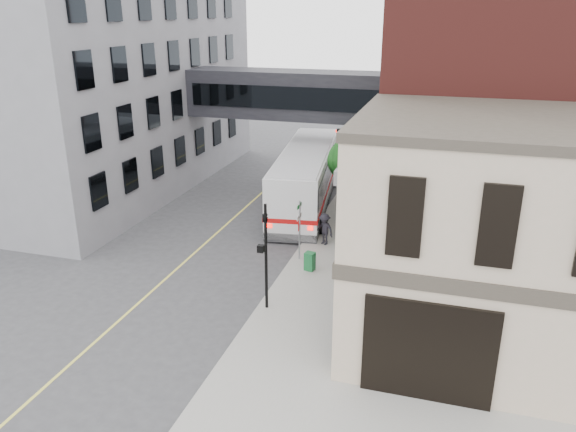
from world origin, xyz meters
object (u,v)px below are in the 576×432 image
Objects in this scene: bus at (306,175)px; pedestrian_b at (354,209)px; pedestrian_c at (324,229)px; sandwich_board at (345,304)px; pedestrian_a at (359,219)px; newspaper_box at (310,261)px.

bus is 4.79m from pedestrian_b.
pedestrian_b reaches higher than pedestrian_c.
pedestrian_b is 10.08m from sandwich_board.
pedestrian_c is (-1.48, -1.94, -0.03)m from pedestrian_a.
pedestrian_b is 1.13× the size of pedestrian_c.
sandwich_board is (2.45, -6.80, -0.34)m from pedestrian_c.
pedestrian_c is at bearing 98.79° from sandwich_board.
pedestrian_b is at bearing 90.48° from pedestrian_a.
pedestrian_c is (-0.95, -3.15, -0.11)m from pedestrian_b.
pedestrian_b is at bearing 100.25° from pedestrian_c.
pedestrian_b is at bearing -40.25° from bus.
sandwich_board is (1.50, -9.96, -0.45)m from pedestrian_b.
newspaper_box is 0.89× the size of sandwich_board.
bus reaches higher than pedestrian_b.
bus is 7.67× the size of pedestrian_a.
bus is at bearing 140.11° from pedestrian_c.
pedestrian_c is at bearing -150.26° from pedestrian_a.
bus is 15.18× the size of newspaper_box.
pedestrian_a is at bearing -61.87° from pedestrian_b.
pedestrian_c is 1.69× the size of sandwich_board.
newspaper_box is at bearing -61.87° from pedestrian_c.
pedestrian_a is 1.75× the size of sandwich_board.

